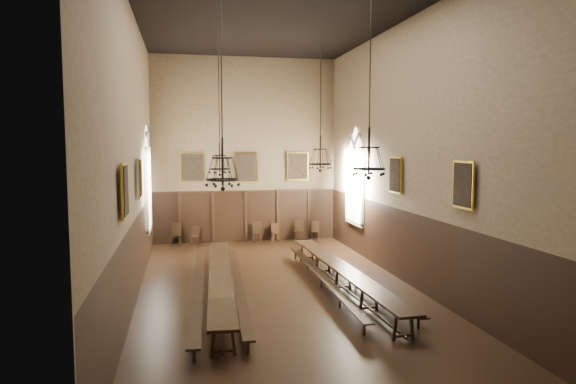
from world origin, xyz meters
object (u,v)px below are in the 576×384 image
object	(u,v)px
chair_1	(195,239)
chandelier_front_right	(369,157)
table_left	(221,285)
table_right	(343,279)
chair_4	(257,236)
chandelier_front_left	(222,166)
chair_5	(276,236)
chair_0	(176,239)
chair_7	(315,234)
chandelier_back_right	(320,155)
chair_6	(299,235)
bench_left_outer	(198,287)
bench_right_inner	(321,279)
bench_left_inner	(238,287)
chandelier_back_left	(220,158)
bench_right_outer	(356,279)

from	to	relation	value
chair_1	chandelier_front_right	bearing A→B (deg)	-60.58
table_left	table_right	size ratio (longest dim) A/B	1.02
chair_4	chandelier_front_left	size ratio (longest dim) A/B	0.19
table_right	chair_5	xyz separation A→B (m)	(-0.63, 8.86, -0.12)
chair_0	chair_7	distance (m)	6.84
chair_0	chandelier_back_right	size ratio (longest dim) A/B	0.20
chair_5	chair_6	world-z (taller)	chair_6
chair_1	chandelier_front_left	world-z (taller)	chandelier_front_left
chandelier_back_right	bench_left_outer	bearing A→B (deg)	-152.78
bench_right_inner	chair_1	world-z (taller)	chair_1
chair_1	chair_6	distance (m)	5.06
table_right	chandelier_front_left	distance (m)	6.17
chair_0	chair_1	xyz separation A→B (m)	(0.91, -0.05, -0.05)
table_left	chandelier_front_left	world-z (taller)	chandelier_front_left
chair_7	chandelier_back_right	distance (m)	7.63
chair_0	bench_left_outer	bearing A→B (deg)	-73.41
chair_0	chandelier_front_left	xyz separation A→B (m)	(1.37, -11.41, 3.91)
bench_left_inner	chair_0	xyz separation A→B (m)	(-2.02, 8.72, 0.03)
bench_left_outer	table_left	bearing A→B (deg)	-15.01
chair_0	chair_7	bearing A→B (deg)	11.49
bench_right_inner	chair_4	size ratio (longest dim) A/B	9.68
table_left	chandelier_front_right	xyz separation A→B (m)	(3.82, -2.72, 4.05)
chandelier_front_left	chandelier_front_right	xyz separation A→B (m)	(3.92, -0.10, 0.22)
bench_right_inner	chair_6	distance (m)	8.38
chandelier_back_right	chandelier_front_right	distance (m)	5.27
chair_6	chair_5	bearing A→B (deg)	-168.84
bench_left_inner	chair_4	distance (m)	8.93
bench_left_inner	chair_4	world-z (taller)	chair_4
bench_left_inner	chair_4	bearing A→B (deg)	77.91
bench_right_inner	chandelier_back_right	size ratio (longest dim) A/B	1.87
table_right	bench_left_outer	distance (m)	4.67
chair_4	bench_left_inner	bearing A→B (deg)	-93.85
bench_right_inner	chandelier_front_left	size ratio (longest dim) A/B	1.81
table_right	chair_6	world-z (taller)	chair_6
chair_0	chandelier_back_right	distance (m)	9.19
chair_6	chandelier_back_right	size ratio (longest dim) A/B	0.20
chair_5	chair_7	distance (m)	2.01
chair_1	chandelier_front_left	distance (m)	12.04
chair_0	chandelier_back_left	xyz separation A→B (m)	(1.72, -5.64, 3.96)
chair_6	table_right	bearing A→B (deg)	-77.99
bench_right_outer	chair_7	xyz separation A→B (m)	(0.81, 8.49, 0.02)
bench_left_inner	chair_4	xyz separation A→B (m)	(1.87, 8.73, 0.01)
chair_1	chandelier_front_right	distance (m)	12.97
table_right	chandelier_front_right	world-z (taller)	chandelier_front_right
chair_5	chandelier_back_right	size ratio (longest dim) A/B	0.17
chair_0	chandelier_back_left	world-z (taller)	chandelier_back_left
table_left	chair_7	bearing A→B (deg)	58.64
chair_1	chair_7	bearing A→B (deg)	9.13
chandelier_front_left	chair_1	bearing A→B (deg)	92.32
chair_7	chandelier_front_right	xyz separation A→B (m)	(-1.55, -11.53, 4.16)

